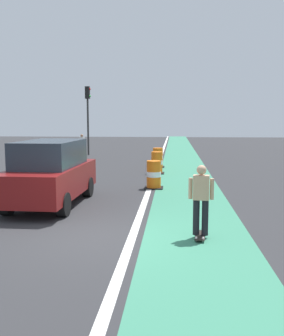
% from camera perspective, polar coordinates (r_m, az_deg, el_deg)
% --- Properties ---
extents(ground_plane, '(100.00, 100.00, 0.00)m').
position_cam_1_polar(ground_plane, '(9.24, -7.11, -9.94)').
color(ground_plane, '#2D2D30').
extents(bike_lane_strip, '(2.50, 80.00, 0.01)m').
position_cam_1_polar(bike_lane_strip, '(20.82, 6.20, -0.31)').
color(bike_lane_strip, '#387F60').
rests_on(bike_lane_strip, ground).
extents(lane_divider_stripe, '(0.20, 80.00, 0.01)m').
position_cam_1_polar(lane_divider_stripe, '(20.83, 2.08, -0.26)').
color(lane_divider_stripe, silver).
rests_on(lane_divider_stripe, ground).
extents(skateboarder_on_lane, '(0.57, 0.82, 1.69)m').
position_cam_1_polar(skateboarder_on_lane, '(8.92, 8.64, -4.53)').
color(skateboarder_on_lane, black).
rests_on(skateboarder_on_lane, ground).
extents(parked_suv_nearest, '(1.99, 4.64, 2.04)m').
position_cam_1_polar(parked_suv_nearest, '(12.58, -13.21, -0.65)').
color(parked_suv_nearest, maroon).
rests_on(parked_suv_nearest, ground).
extents(traffic_barrel_front, '(0.73, 0.73, 1.09)m').
position_cam_1_polar(traffic_barrel_front, '(15.25, 1.74, -1.02)').
color(traffic_barrel_front, orange).
rests_on(traffic_barrel_front, ground).
extents(traffic_barrel_mid, '(0.73, 0.73, 1.09)m').
position_cam_1_polar(traffic_barrel_mid, '(19.40, 2.19, 0.75)').
color(traffic_barrel_mid, orange).
rests_on(traffic_barrel_mid, ground).
extents(traffic_barrel_back, '(0.73, 0.73, 1.09)m').
position_cam_1_polar(traffic_barrel_back, '(21.93, 2.34, 1.50)').
color(traffic_barrel_back, orange).
rests_on(traffic_barrel_back, ground).
extents(traffic_light_corner, '(0.41, 0.32, 5.10)m').
position_cam_1_polar(traffic_light_corner, '(29.58, -7.95, 8.67)').
color(traffic_light_corner, '#2D2D2D').
rests_on(traffic_light_corner, ground).
extents(pedestrian_crossing, '(0.34, 0.20, 1.61)m').
position_cam_1_polar(pedestrian_crossing, '(28.68, -8.79, 3.43)').
color(pedestrian_crossing, '#33333D').
rests_on(pedestrian_crossing, ground).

